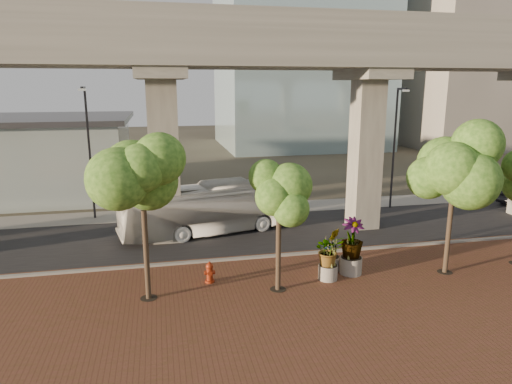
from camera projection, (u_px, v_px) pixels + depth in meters
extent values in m
plane|color=#332F25|center=(277.00, 244.00, 25.57)|extent=(160.00, 160.00, 0.00)
cube|color=brown|center=(329.00, 310.00, 17.95)|extent=(70.00, 13.00, 0.06)
cube|color=black|center=(269.00, 233.00, 27.47)|extent=(90.00, 8.00, 0.04)
cube|color=gray|center=(287.00, 255.00, 23.65)|extent=(70.00, 0.25, 0.16)
cube|color=gray|center=(251.00, 209.00, 32.71)|extent=(90.00, 3.00, 0.06)
cube|color=#99978B|center=(278.00, 49.00, 23.58)|extent=(72.00, 2.40, 1.80)
cube|color=#99978B|center=(264.00, 53.00, 26.62)|extent=(72.00, 2.40, 1.80)
cube|color=#99978B|center=(284.00, 17.00, 22.21)|extent=(72.00, 0.12, 1.00)
cube|color=#99978B|center=(260.00, 30.00, 27.36)|extent=(72.00, 0.12, 1.00)
cube|color=gray|center=(472.00, 62.00, 64.90)|extent=(18.00, 16.00, 24.00)
imported|color=silver|center=(211.00, 208.00, 27.21)|extent=(11.14, 4.77, 3.02)
cylinder|color=maroon|center=(210.00, 281.00, 20.46)|extent=(0.43, 0.43, 0.10)
cylinder|color=maroon|center=(210.00, 274.00, 20.38)|extent=(0.29, 0.29, 0.70)
sphere|color=maroon|center=(210.00, 266.00, 20.30)|extent=(0.34, 0.34, 0.34)
cylinder|color=maroon|center=(209.00, 263.00, 20.27)|extent=(0.10, 0.10, 0.12)
cylinder|color=maroon|center=(210.00, 272.00, 20.37)|extent=(0.48, 0.19, 0.19)
cylinder|color=#ADA89C|center=(328.00, 272.00, 20.70)|extent=(0.87, 0.87, 0.67)
imported|color=#244E14|center=(329.00, 250.00, 20.46)|extent=(1.93, 1.93, 1.45)
cylinder|color=gray|center=(351.00, 265.00, 21.33)|extent=(1.02, 1.02, 0.80)
imported|color=#244E14|center=(352.00, 238.00, 21.02)|extent=(2.50, 2.50, 1.88)
cylinder|color=#A6A096|center=(330.00, 263.00, 21.76)|extent=(0.86, 0.86, 0.67)
imported|color=#244E14|center=(331.00, 242.00, 21.52)|extent=(1.91, 1.91, 1.43)
cylinder|color=#413225|center=(146.00, 255.00, 18.48)|extent=(0.22, 0.22, 3.77)
cylinder|color=black|center=(149.00, 298.00, 18.91)|extent=(0.70, 0.70, 0.01)
cylinder|color=#413225|center=(278.00, 253.00, 19.35)|extent=(0.22, 0.22, 3.33)
cylinder|color=black|center=(278.00, 289.00, 19.72)|extent=(0.70, 0.70, 0.01)
cylinder|color=#413225|center=(449.00, 234.00, 21.12)|extent=(0.22, 0.22, 3.82)
cylinder|color=black|center=(445.00, 272.00, 21.55)|extent=(0.70, 0.70, 0.01)
cylinder|color=#2B2B2F|center=(90.00, 155.00, 29.55)|extent=(0.15, 0.15, 8.50)
cube|color=#2B2B2F|center=(83.00, 88.00, 28.08)|extent=(0.16, 1.06, 0.16)
cube|color=silver|center=(82.00, 90.00, 27.60)|extent=(0.42, 0.21, 0.13)
cylinder|color=#2B2B2F|center=(394.00, 150.00, 32.19)|extent=(0.15, 0.15, 8.41)
cube|color=#2B2B2F|center=(402.00, 89.00, 30.73)|extent=(0.16, 1.05, 0.16)
cube|color=silver|center=(406.00, 91.00, 30.26)|extent=(0.42, 0.21, 0.13)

